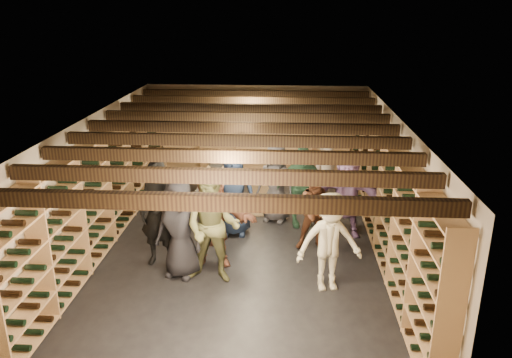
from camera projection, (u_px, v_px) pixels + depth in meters
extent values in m
plane|color=black|center=(243.00, 245.00, 9.39)|extent=(8.00, 8.00, 0.00)
cube|color=tan|center=(256.00, 132.00, 12.77)|extent=(5.50, 0.02, 2.40)
cube|color=tan|center=(208.00, 314.00, 5.22)|extent=(5.50, 0.02, 2.40)
cube|color=tan|center=(93.00, 182.00, 9.16)|extent=(0.02, 8.00, 2.40)
cube|color=tan|center=(397.00, 188.00, 8.83)|extent=(0.02, 8.00, 2.40)
cube|color=beige|center=(242.00, 120.00, 8.60)|extent=(5.50, 8.00, 0.01)
cube|color=black|center=(212.00, 202.00, 5.35)|extent=(5.40, 0.12, 0.18)
cube|color=black|center=(222.00, 176.00, 6.17)|extent=(5.40, 0.12, 0.18)
cube|color=black|center=(230.00, 156.00, 7.00)|extent=(5.40, 0.12, 0.18)
cube|color=black|center=(237.00, 140.00, 7.82)|extent=(5.40, 0.12, 0.18)
cube|color=black|center=(242.00, 128.00, 8.65)|extent=(5.40, 0.12, 0.18)
cube|color=black|center=(246.00, 117.00, 9.47)|extent=(5.40, 0.12, 0.18)
cube|color=black|center=(249.00, 108.00, 10.30)|extent=(5.40, 0.12, 0.18)
cube|color=black|center=(252.00, 101.00, 11.12)|extent=(5.40, 0.12, 0.18)
cube|color=black|center=(255.00, 94.00, 11.95)|extent=(5.40, 0.12, 0.18)
cube|color=#A3764F|center=(104.00, 188.00, 9.19)|extent=(0.32, 7.50, 2.15)
cube|color=#A3764F|center=(386.00, 195.00, 8.88)|extent=(0.32, 7.50, 2.15)
cube|color=#A3764F|center=(256.00, 139.00, 12.65)|extent=(4.70, 0.30, 2.15)
cube|color=tan|center=(218.00, 190.00, 11.93)|extent=(0.53, 0.37, 0.17)
cube|color=tan|center=(218.00, 184.00, 11.87)|extent=(0.53, 0.37, 0.17)
cube|color=tan|center=(217.00, 177.00, 11.82)|extent=(0.53, 0.37, 0.17)
cube|color=tan|center=(217.00, 170.00, 11.76)|extent=(0.53, 0.37, 0.17)
cube|color=tan|center=(259.00, 194.00, 11.72)|extent=(0.55, 0.41, 0.17)
cube|color=tan|center=(259.00, 187.00, 11.67)|extent=(0.55, 0.41, 0.17)
cube|color=tan|center=(259.00, 180.00, 11.61)|extent=(0.55, 0.41, 0.17)
cube|color=tan|center=(261.00, 210.00, 10.80)|extent=(0.54, 0.39, 0.17)
imported|color=black|center=(180.00, 229.00, 8.09)|extent=(0.93, 0.74, 1.67)
imported|color=black|center=(159.00, 214.00, 8.42)|extent=(0.74, 0.54, 1.87)
imported|color=brown|center=(213.00, 227.00, 7.90)|extent=(0.99, 0.82, 1.87)
imported|color=beige|center=(330.00, 242.00, 7.69)|extent=(1.14, 0.79, 1.61)
imported|color=brown|center=(212.00, 219.00, 8.45)|extent=(1.57, 0.58, 1.67)
imported|color=#1B2A48|center=(234.00, 192.00, 9.60)|extent=(0.87, 0.59, 1.72)
imported|color=gray|center=(327.00, 181.00, 10.07)|extent=(0.75, 0.58, 1.82)
imported|color=#492717|center=(317.00, 211.00, 9.01)|extent=(0.76, 0.61, 1.51)
imported|color=#ADA89D|center=(217.00, 184.00, 10.41)|extent=(1.06, 0.75, 1.49)
imported|color=#274C35|center=(301.00, 186.00, 10.00)|extent=(1.05, 0.62, 1.68)
imported|color=slate|center=(347.00, 195.00, 9.57)|extent=(1.57, 0.70, 1.63)
imported|color=#39383E|center=(276.00, 183.00, 10.23)|extent=(0.93, 0.75, 1.64)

